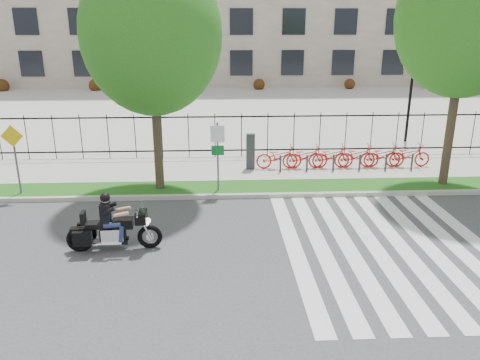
{
  "coord_description": "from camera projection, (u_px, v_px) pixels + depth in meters",
  "views": [
    {
      "loc": [
        0.13,
        -11.61,
        5.84
      ],
      "look_at": [
        0.84,
        3.0,
        1.04
      ],
      "focal_mm": 35.0,
      "sensor_mm": 36.0,
      "label": 1
    }
  ],
  "objects": [
    {
      "name": "bike_share_station",
      "position": [
        342.0,
        156.0,
        19.71
      ],
      "size": [
        7.83,
        0.87,
        1.5
      ],
      "color": "#2D2D33",
      "rests_on": "sidewalk"
    },
    {
      "name": "sidewalk",
      "position": [
        215.0,
        169.0,
        19.88
      ],
      "size": [
        60.0,
        3.5,
        0.15
      ],
      "primitive_type": "cube",
      "color": "#AAA89F",
      "rests_on": "ground"
    },
    {
      "name": "grass_verge",
      "position": [
        215.0,
        189.0,
        17.51
      ],
      "size": [
        60.0,
        1.5,
        0.15
      ],
      "primitive_type": "cube",
      "color": "#1B5715",
      "rests_on": "ground"
    },
    {
      "name": "plaza",
      "position": [
        216.0,
        105.0,
        36.54
      ],
      "size": [
        80.0,
        34.0,
        0.1
      ],
      "primitive_type": "cube",
      "color": "#AAA89F",
      "rests_on": "ground"
    },
    {
      "name": "curb",
      "position": [
        215.0,
        196.0,
        16.7
      ],
      "size": [
        60.0,
        0.2,
        0.15
      ],
      "primitive_type": "cube",
      "color": "#A4A29A",
      "rests_on": "ground"
    },
    {
      "name": "sign_pole_warning",
      "position": [
        14.0,
        150.0,
        16.32
      ],
      "size": [
        0.78,
        0.09,
        2.49
      ],
      "color": "#59595B",
      "rests_on": "grass_verge"
    },
    {
      "name": "street_tree_2",
      "position": [
        466.0,
        18.0,
        16.02
      ],
      "size": [
        4.77,
        4.77,
        8.73
      ],
      "color": "#372A1E",
      "rests_on": "grass_verge"
    },
    {
      "name": "iron_fence",
      "position": [
        215.0,
        135.0,
        21.21
      ],
      "size": [
        30.0,
        0.06,
        2.0
      ],
      "primitive_type": null,
      "color": "black",
      "rests_on": "sidewalk"
    },
    {
      "name": "street_tree_1",
      "position": [
        152.0,
        34.0,
        15.69
      ],
      "size": [
        4.77,
        4.77,
        8.2
      ],
      "color": "#372A1E",
      "rests_on": "grass_verge"
    },
    {
      "name": "sign_pole_regulatory",
      "position": [
        218.0,
        148.0,
        16.64
      ],
      "size": [
        0.5,
        0.09,
        2.5
      ],
      "color": "#59595B",
      "rests_on": "grass_verge"
    },
    {
      "name": "motorcycle_rider",
      "position": [
        113.0,
        227.0,
        12.69
      ],
      "size": [
        2.59,
        0.78,
        2.0
      ],
      "color": "black",
      "rests_on": "ground"
    },
    {
      "name": "ground",
      "position": [
        215.0,
        250.0,
        12.83
      ],
      "size": [
        120.0,
        120.0,
        0.0
      ],
      "primitive_type": "plane",
      "color": "#3C3C3F",
      "rests_on": "ground"
    },
    {
      "name": "crosswalk_stripes",
      "position": [
        388.0,
        246.0,
        13.05
      ],
      "size": [
        5.7,
        8.0,
        0.01
      ],
      "primitive_type": null,
      "color": "silver",
      "rests_on": "ground"
    },
    {
      "name": "lamp_post_right",
      "position": [
        412.0,
        81.0,
        23.68
      ],
      "size": [
        1.06,
        0.7,
        4.25
      ],
      "color": "black",
      "rests_on": "ground"
    }
  ]
}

